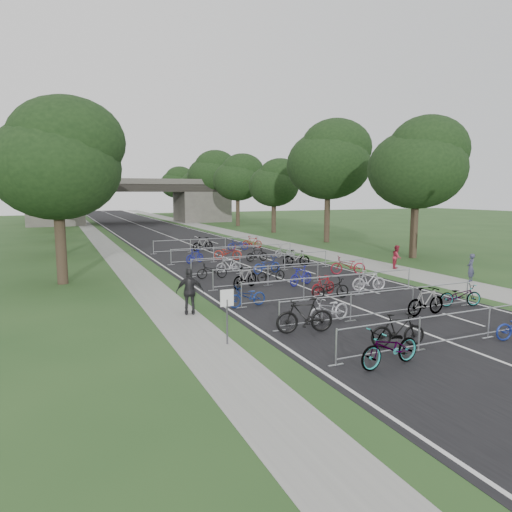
{
  "coord_description": "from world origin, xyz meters",
  "views": [
    {
      "loc": [
        -11.75,
        -10.5,
        4.92
      ],
      "look_at": [
        -0.69,
        14.49,
        1.1
      ],
      "focal_mm": 32.0,
      "sensor_mm": 36.0,
      "label": 1
    }
  ],
  "objects_px": {
    "park_sign": "(227,306)",
    "pedestrian_c": "(190,292)",
    "overpass_bridge": "(133,201)",
    "bike_1": "(398,331)",
    "pedestrian_a": "(471,268)",
    "bike_0": "(390,348)",
    "pedestrian_b": "(397,257)"
  },
  "relations": [
    {
      "from": "park_sign",
      "to": "pedestrian_c",
      "type": "relative_size",
      "value": 0.96
    },
    {
      "from": "overpass_bridge",
      "to": "pedestrian_c",
      "type": "distance_m",
      "value": 58.41
    },
    {
      "from": "bike_1",
      "to": "pedestrian_c",
      "type": "distance_m",
      "value": 8.22
    },
    {
      "from": "bike_1",
      "to": "overpass_bridge",
      "type": "bearing_deg",
      "value": 13.81
    },
    {
      "from": "pedestrian_a",
      "to": "bike_0",
      "type": "bearing_deg",
      "value": 9.14
    },
    {
      "from": "bike_1",
      "to": "bike_0",
      "type": "bearing_deg",
      "value": 148.05
    },
    {
      "from": "bike_0",
      "to": "bike_1",
      "type": "bearing_deg",
      "value": 126.36
    },
    {
      "from": "park_sign",
      "to": "pedestrian_b",
      "type": "bearing_deg",
      "value": 32.03
    },
    {
      "from": "bike_0",
      "to": "overpass_bridge",
      "type": "bearing_deg",
      "value": 170.97
    },
    {
      "from": "bike_1",
      "to": "pedestrian_b",
      "type": "relative_size",
      "value": 1.18
    },
    {
      "from": "park_sign",
      "to": "pedestrian_a",
      "type": "relative_size",
      "value": 1.17
    },
    {
      "from": "bike_1",
      "to": "pedestrian_a",
      "type": "distance_m",
      "value": 13.06
    },
    {
      "from": "overpass_bridge",
      "to": "bike_1",
      "type": "xyz_separation_m",
      "value": [
        -1.89,
        -64.45,
        -2.99
      ]
    },
    {
      "from": "park_sign",
      "to": "pedestrian_c",
      "type": "bearing_deg",
      "value": 91.38
    },
    {
      "from": "overpass_bridge",
      "to": "pedestrian_a",
      "type": "height_order",
      "value": "overpass_bridge"
    },
    {
      "from": "bike_0",
      "to": "pedestrian_c",
      "type": "distance_m",
      "value": 8.57
    },
    {
      "from": "overpass_bridge",
      "to": "bike_0",
      "type": "height_order",
      "value": "overpass_bridge"
    },
    {
      "from": "bike_0",
      "to": "pedestrian_a",
      "type": "distance_m",
      "value": 14.85
    },
    {
      "from": "pedestrian_a",
      "to": "park_sign",
      "type": "bearing_deg",
      "value": -8.51
    },
    {
      "from": "pedestrian_c",
      "to": "pedestrian_b",
      "type": "bearing_deg",
      "value": -146.28
    },
    {
      "from": "overpass_bridge",
      "to": "bike_0",
      "type": "bearing_deg",
      "value": -92.82
    },
    {
      "from": "bike_1",
      "to": "pedestrian_c",
      "type": "bearing_deg",
      "value": 53.07
    },
    {
      "from": "pedestrian_c",
      "to": "bike_0",
      "type": "bearing_deg",
      "value": 129.38
    },
    {
      "from": "overpass_bridge",
      "to": "pedestrian_a",
      "type": "xyz_separation_m",
      "value": [
        9.2,
        -57.56,
        -2.76
      ]
    },
    {
      "from": "park_sign",
      "to": "pedestrian_a",
      "type": "distance_m",
      "value": 16.61
    },
    {
      "from": "bike_1",
      "to": "park_sign",
      "type": "bearing_deg",
      "value": 78.97
    },
    {
      "from": "pedestrian_b",
      "to": "park_sign",
      "type": "bearing_deg",
      "value": 173.38
    },
    {
      "from": "bike_0",
      "to": "pedestrian_a",
      "type": "height_order",
      "value": "pedestrian_a"
    },
    {
      "from": "overpass_bridge",
      "to": "bike_0",
      "type": "relative_size",
      "value": 14.45
    },
    {
      "from": "overpass_bridge",
      "to": "park_sign",
      "type": "height_order",
      "value": "overpass_bridge"
    },
    {
      "from": "park_sign",
      "to": "pedestrian_a",
      "type": "height_order",
      "value": "park_sign"
    },
    {
      "from": "overpass_bridge",
      "to": "bike_1",
      "type": "bearing_deg",
      "value": -91.68
    }
  ]
}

